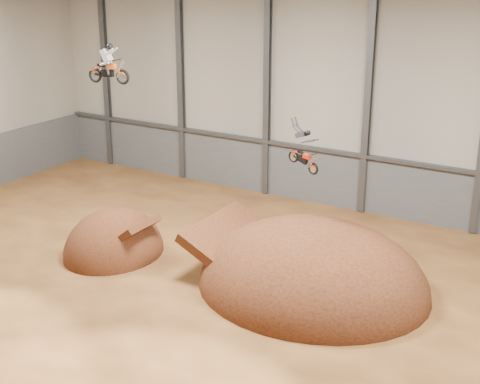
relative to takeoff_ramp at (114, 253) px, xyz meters
The scene contains 12 objects.
floor 5.97m from the takeoff_ramp, 22.29° to the right, with size 40.00×40.00×0.00m, color #533016.
back_wall 15.55m from the takeoff_ramp, 66.55° to the left, with size 40.00×0.10×14.00m, color #9F998D.
lower_band_back 13.90m from the takeoff_ramp, 66.39° to the left, with size 39.80×0.18×3.50m, color #55585C.
steel_rail 14.11m from the takeoff_ramp, 66.14° to the left, with size 39.80×0.35×0.20m, color #47494F.
steel_column_0 18.17m from the takeoff_ramp, 131.63° to the left, with size 0.40×0.36×13.90m, color #47494F.
steel_column_1 15.04m from the takeoff_ramp, 109.65° to the left, with size 0.40×0.36×13.90m, color #47494F.
steel_column_2 14.52m from the takeoff_ramp, 80.09° to the left, with size 0.40×0.36×13.90m, color #47494F.
steel_column_3 16.87m from the takeoff_ramp, 54.76° to the left, with size 0.40×0.36×13.90m, color #47494F.
takeoff_ramp is the anchor object (origin of this frame).
landing_ramp 10.72m from the takeoff_ramp, ahead, with size 11.03×9.76×6.36m, color #37190D.
fmx_rider_a 9.90m from the takeoff_ramp, 121.94° to the left, with size 2.41×0.92×2.18m, color #E34E11, non-canonical shape.
fmx_rider_b 11.82m from the takeoff_ramp, 14.97° to the left, with size 2.41×0.69×2.06m, color #A91F09, non-canonical shape.
Camera 1 is at (16.61, -21.90, 14.53)m, focal length 50.00 mm.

